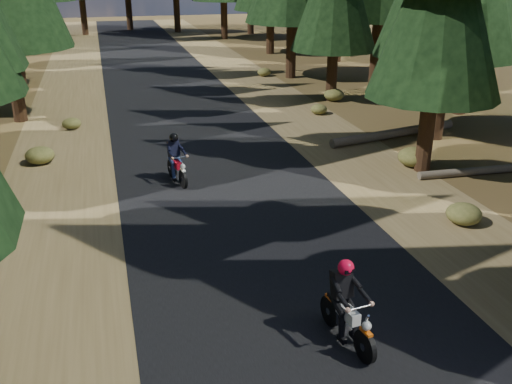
# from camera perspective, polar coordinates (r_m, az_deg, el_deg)

# --- Properties ---
(ground) EXTENTS (120.00, 120.00, 0.00)m
(ground) POSITION_cam_1_polar(r_m,az_deg,el_deg) (12.00, 1.90, -7.49)
(ground) COLOR #453218
(ground) RESTS_ON ground
(road) EXTENTS (6.00, 100.00, 0.01)m
(road) POSITION_cam_1_polar(r_m,az_deg,el_deg) (16.38, -3.22, 0.90)
(road) COLOR black
(road) RESTS_ON ground
(shoulder_l) EXTENTS (3.20, 100.00, 0.01)m
(shoulder_l) POSITION_cam_1_polar(r_m,az_deg,el_deg) (16.15, -19.37, -0.71)
(shoulder_l) COLOR brown
(shoulder_l) RESTS_ON ground
(shoulder_r) EXTENTS (3.20, 100.00, 0.01)m
(shoulder_r) POSITION_cam_1_polar(r_m,az_deg,el_deg) (17.84, 11.38, 2.27)
(shoulder_r) COLOR brown
(shoulder_r) RESTS_ON ground
(log_near) EXTENTS (5.38, 1.50, 0.32)m
(log_near) POSITION_cam_1_polar(r_m,az_deg,el_deg) (21.26, 13.65, 5.74)
(log_near) COLOR #4C4233
(log_near) RESTS_ON ground
(log_far) EXTENTS (3.72, 0.38, 0.24)m
(log_far) POSITION_cam_1_polar(r_m,az_deg,el_deg) (18.21, 21.14, 1.98)
(log_far) COLOR #4C4233
(log_far) RESTS_ON ground
(understory_shrubs) EXTENTS (14.05, 31.19, 0.59)m
(understory_shrubs) POSITION_cam_1_polar(r_m,az_deg,el_deg) (17.26, 3.67, 2.87)
(understory_shrubs) COLOR #474C1E
(understory_shrubs) RESTS_ON ground
(rider_lead) EXTENTS (0.73, 1.71, 1.48)m
(rider_lead) POSITION_cam_1_polar(r_m,az_deg,el_deg) (9.69, 9.13, -12.24)
(rider_lead) COLOR beige
(rider_lead) RESTS_ON road
(rider_follow) EXTENTS (0.77, 1.66, 1.42)m
(rider_follow) POSITION_cam_1_polar(r_m,az_deg,el_deg) (16.42, -7.92, 2.53)
(rider_follow) COLOR maroon
(rider_follow) RESTS_ON road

